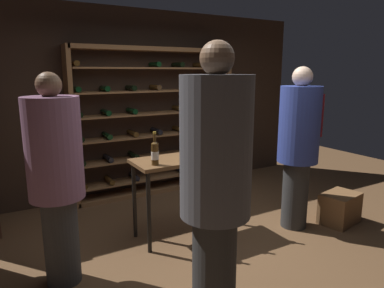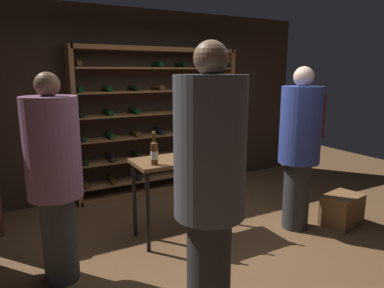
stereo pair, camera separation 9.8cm
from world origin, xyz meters
name	(u,v)px [view 2 (the right image)]	position (x,y,z in m)	size (l,w,h in m)	color
ground_plane	(215,241)	(0.00, 0.00, 0.00)	(10.15, 10.15, 0.00)	brown
back_wall	(144,103)	(0.00, 2.08, 1.37)	(5.65, 0.10, 2.74)	#332319
wine_rack	(159,122)	(0.14, 1.87, 1.08)	(2.55, 0.32, 2.19)	brown
tasting_table	(180,169)	(-0.26, 0.35, 0.77)	(1.04, 0.51, 0.90)	brown
person_bystander_dark_jacket	(210,180)	(-0.75, -1.08, 1.12)	(0.48, 0.48, 2.03)	#2B2B2B
person_bystander_red_print	(54,171)	(-1.59, 0.06, 1.01)	(0.46, 0.46, 1.84)	#303030
person_guest_plum_blouse	(300,142)	(1.03, -0.15, 1.04)	(0.46, 0.46, 1.89)	#2F2F2F
wine_crate	(342,210)	(1.59, -0.36, 0.19)	(0.48, 0.34, 0.38)	brown
wine_bottle_green_slim	(214,143)	(0.13, 0.26, 1.04)	(0.08, 0.08, 0.39)	black
wine_bottle_red_label	(154,153)	(-0.61, 0.22, 1.03)	(0.08, 0.08, 0.34)	#4C3314
wine_bottle_gold_foil	(185,150)	(-0.26, 0.23, 1.02)	(0.08, 0.08, 0.33)	#4C3314
wine_glass_stemmed_left	(198,149)	(-0.10, 0.21, 1.01)	(0.09, 0.09, 0.15)	silver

